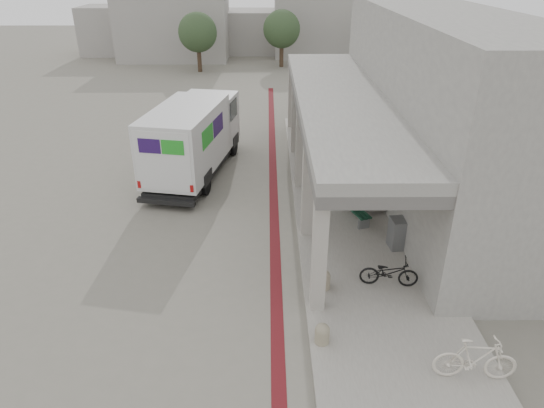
{
  "coord_description": "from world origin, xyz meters",
  "views": [
    {
      "loc": [
        0.78,
        -14.11,
        8.67
      ],
      "look_at": [
        0.9,
        -0.21,
        1.6
      ],
      "focal_mm": 32.0,
      "sensor_mm": 36.0,
      "label": 1
    }
  ],
  "objects_px": {
    "fedex_truck": "(194,137)",
    "bench": "(353,209)",
    "bicycle_cream": "(476,359)",
    "utility_cabinet": "(397,233)",
    "bicycle_black": "(389,272)"
  },
  "relations": [
    {
      "from": "bench",
      "to": "bicycle_cream",
      "type": "xyz_separation_m",
      "value": [
        1.52,
        -7.67,
        0.22
      ]
    },
    {
      "from": "bicycle_black",
      "to": "bicycle_cream",
      "type": "xyz_separation_m",
      "value": [
        1.13,
        -3.53,
        0.12
      ]
    },
    {
      "from": "utility_cabinet",
      "to": "bicycle_black",
      "type": "bearing_deg",
      "value": -115.27
    },
    {
      "from": "fedex_truck",
      "to": "bench",
      "type": "distance_m",
      "value": 7.86
    },
    {
      "from": "fedex_truck",
      "to": "bicycle_cream",
      "type": "bearing_deg",
      "value": -46.33
    },
    {
      "from": "utility_cabinet",
      "to": "bicycle_cream",
      "type": "distance_m",
      "value": 5.64
    },
    {
      "from": "fedex_truck",
      "to": "utility_cabinet",
      "type": "xyz_separation_m",
      "value": [
        7.46,
        -6.52,
        -1.1
      ]
    },
    {
      "from": "bench",
      "to": "utility_cabinet",
      "type": "distance_m",
      "value": 2.33
    },
    {
      "from": "utility_cabinet",
      "to": "bench",
      "type": "bearing_deg",
      "value": 112.79
    },
    {
      "from": "bench",
      "to": "bicycle_black",
      "type": "relative_size",
      "value": 1.21
    },
    {
      "from": "utility_cabinet",
      "to": "bicycle_cream",
      "type": "height_order",
      "value": "bicycle_cream"
    },
    {
      "from": "fedex_truck",
      "to": "bench",
      "type": "xyz_separation_m",
      "value": [
        6.34,
        -4.48,
        -1.27
      ]
    },
    {
      "from": "fedex_truck",
      "to": "bicycle_black",
      "type": "distance_m",
      "value": 10.99
    },
    {
      "from": "fedex_truck",
      "to": "bicycle_cream",
      "type": "xyz_separation_m",
      "value": [
        7.86,
        -12.14,
        -1.05
      ]
    },
    {
      "from": "bench",
      "to": "fedex_truck",
      "type": "bearing_deg",
      "value": 125.72
    }
  ]
}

